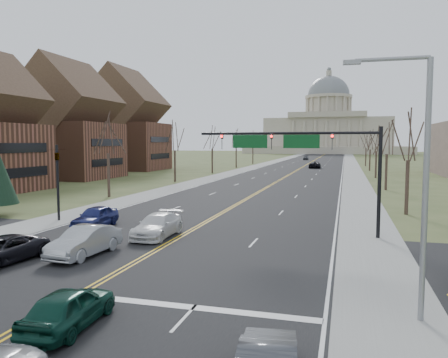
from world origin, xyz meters
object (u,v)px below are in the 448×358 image
Objects in this scene: signal_mast at (300,149)px; car_sb_outer_second at (95,217)px; signal_left at (57,174)px; street_light at (418,171)px; car_sb_outer_lead at (2,250)px; car_sb_inner_second at (157,225)px; car_nb_inner_lead at (69,308)px; car_far_nb at (315,165)px; car_sb_inner_lead at (85,241)px; car_far_sb at (306,158)px.

car_sb_outer_second is at bearing -172.94° from signal_mast.
signal_left is 0.66× the size of street_light.
car_sb_inner_second is (5.10, 7.86, 0.08)m from car_sb_outer_lead.
car_sb_outer_lead is 9.57m from car_sb_outer_second.
car_nb_inner_lead is (-11.13, -3.81, -4.52)m from street_light.
street_light reaches higher than car_sb_outer_second.
car_far_nb is (4.70, 81.28, 0.06)m from car_sb_inner_second.
car_sb_inner_second is at bearing -80.70° from car_nb_inner_lead.
car_nb_inner_lead is 9.63m from car_sb_inner_lead.
car_sb_inner_second reaches higher than car_nb_inner_lead.
car_far_nb is (10.35, 79.59, 0.02)m from car_sb_outer_second.
street_light reaches higher than car_far_sb.
car_nb_inner_lead is 0.79× the size of car_sb_inner_second.
car_sb_outer_lead is at bearing -96.62° from car_far_sb.
signal_mast is at bearing 4.23° from car_sb_outer_second.
signal_mast is at bearing -111.72° from car_nb_inner_lead.
car_far_sb is at bearing -83.69° from car_far_nb.
car_sb_inner_second is 0.89× the size of car_far_nb.
signal_mast is at bearing 45.61° from car_sb_outer_lead.
street_light is at bearing -164.18° from car_nb_inner_lead.
signal_left is at bearing 120.19° from car_sb_outer_lead.
car_sb_inner_lead is 8.15m from car_sb_outer_second.
car_sb_outer_lead is at bearing -66.32° from signal_left.
car_sb_inner_lead is at bearing 164.24° from street_light.
car_sb_outer_second is (-14.53, -1.80, -4.97)m from signal_mast.
signal_mast is 78.06m from car_far_nb.
car_sb_outer_lead is (-19.26, 2.15, -4.54)m from street_light.
car_sb_outer_lead is 0.84× the size of car_far_nb.
car_far_nb is (14.77, 77.79, -2.90)m from signal_left.
car_nb_inner_lead is at bearing -63.56° from car_sb_outer_second.
signal_left is 1.47× the size of car_nb_inner_lead.
car_sb_outer_second is at bearing 99.86° from car_sb_outer_lead.
street_light reaches higher than car_far_nb.
signal_left is (-18.95, 0.00, -2.05)m from signal_mast.
signal_left is 12.76m from car_sb_outer_lead.
car_far_nb is (-9.47, 91.29, -4.41)m from street_light.
car_sb_outer_second is at bearing 81.46° from car_far_nb.
signal_left is 5.60m from car_sb_outer_second.
car_sb_inner_second is 1.13× the size of car_sb_outer_second.
street_light is at bearing -12.28° from car_sb_inner_lead.
car_sb_inner_second reaches higher than car_sb_outer_lead.
car_sb_inner_lead reaches higher than car_sb_inner_second.
signal_mast is 2.02× the size of signal_left.
car_sb_outer_second reaches higher than car_nb_inner_lead.
car_nb_inner_lead is 10.08m from car_sb_outer_lead.
car_nb_inner_lead is 0.71× the size of car_far_nb.
street_light is 1.76× the size of car_sb_inner_second.
signal_mast reaches higher than car_nb_inner_lead.
car_far_sb is (-15.97, 141.12, -4.42)m from street_light.
car_far_sb reaches higher than car_sb_outer_second.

